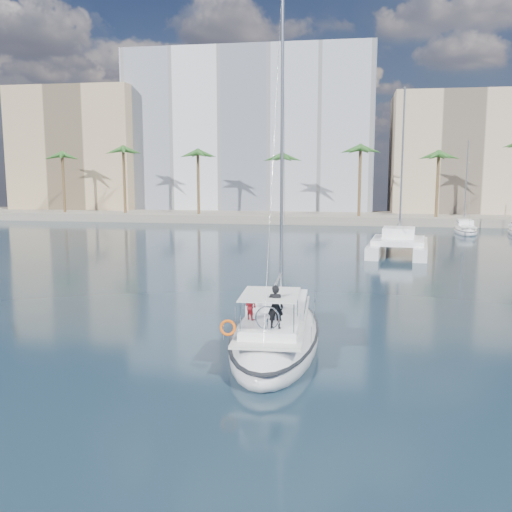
# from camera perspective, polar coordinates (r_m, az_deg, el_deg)

# --- Properties ---
(ground) EXTENTS (160.00, 160.00, 0.00)m
(ground) POSITION_cam_1_polar(r_m,az_deg,el_deg) (29.76, -1.96, -6.63)
(ground) COLOR black
(ground) RESTS_ON ground
(quay) EXTENTS (120.00, 14.00, 1.20)m
(quay) POSITION_cam_1_polar(r_m,az_deg,el_deg) (89.62, 5.86, 3.88)
(quay) COLOR gray
(quay) RESTS_ON ground
(building_modern) EXTENTS (42.00, 16.00, 28.00)m
(building_modern) POSITION_cam_1_polar(r_m,az_deg,el_deg) (102.88, -0.41, 11.98)
(building_modern) COLOR silver
(building_modern) RESTS_ON ground
(building_tan_left) EXTENTS (22.00, 14.00, 22.00)m
(building_tan_left) POSITION_cam_1_polar(r_m,az_deg,el_deg) (108.30, -16.87, 9.86)
(building_tan_left) COLOR tan
(building_tan_left) RESTS_ON ground
(building_beige) EXTENTS (20.00, 14.00, 20.00)m
(building_beige) POSITION_cam_1_polar(r_m,az_deg,el_deg) (99.50, 19.21, 9.33)
(building_beige) COLOR tan
(building_beige) RESTS_ON ground
(palm_left) EXTENTS (3.60, 3.60, 12.30)m
(palm_left) POSITION_cam_1_polar(r_m,az_deg,el_deg) (94.01, -15.70, 9.73)
(palm_left) COLOR brown
(palm_left) RESTS_ON ground
(palm_centre) EXTENTS (3.60, 3.60, 12.30)m
(palm_centre) POSITION_cam_1_polar(r_m,az_deg,el_deg) (85.38, 5.78, 10.15)
(palm_centre) COLOR brown
(palm_centre) RESTS_ON ground
(main_sloop) EXTENTS (4.30, 12.16, 17.83)m
(main_sloop) POSITION_cam_1_polar(r_m,az_deg,el_deg) (25.81, 2.01, -7.77)
(main_sloop) COLOR silver
(main_sloop) RESTS_ON ground
(catamaran) EXTENTS (6.49, 11.09, 15.54)m
(catamaran) POSITION_cam_1_polar(r_m,az_deg,el_deg) (55.37, 14.05, 1.34)
(catamaran) COLOR silver
(catamaran) RESTS_ON ground
(seagull) EXTENTS (0.93, 0.40, 0.17)m
(seagull) POSITION_cam_1_polar(r_m,az_deg,el_deg) (36.30, -0.31, -3.24)
(seagull) COLOR silver
(seagull) RESTS_ON ground
(moored_yacht_a) EXTENTS (3.37, 9.52, 11.90)m
(moored_yacht_a) POSITION_cam_1_polar(r_m,az_deg,el_deg) (76.87, 20.20, 2.19)
(moored_yacht_a) COLOR silver
(moored_yacht_a) RESTS_ON ground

